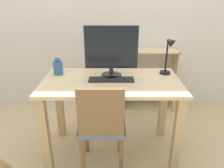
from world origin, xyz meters
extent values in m
plane|color=#CCB284|center=(0.00, 0.00, 0.00)|extent=(10.00, 10.00, 0.00)
cube|color=silver|center=(0.00, 1.10, 1.30)|extent=(8.00, 0.05, 2.60)
cube|color=#D8BC8C|center=(0.00, 0.00, 0.76)|extent=(1.22, 0.66, 0.03)
cube|color=tan|center=(-0.55, -0.28, 0.37)|extent=(0.07, 0.07, 0.74)
cube|color=tan|center=(0.55, -0.28, 0.37)|extent=(0.07, 0.07, 0.74)
cube|color=tan|center=(-0.55, 0.28, 0.37)|extent=(0.07, 0.07, 0.74)
cube|color=tan|center=(0.55, 0.28, 0.37)|extent=(0.07, 0.07, 0.74)
cylinder|color=#232326|center=(0.00, 0.11, 0.78)|extent=(0.19, 0.19, 0.02)
cylinder|color=#232326|center=(0.00, 0.11, 0.82)|extent=(0.04, 0.04, 0.07)
cube|color=#232326|center=(0.00, 0.11, 1.04)|extent=(0.47, 0.02, 0.38)
cube|color=black|center=(0.00, 0.11, 1.04)|extent=(0.45, 0.03, 0.36)
cube|color=black|center=(0.00, 0.00, 0.78)|extent=(0.39, 0.11, 0.02)
cylinder|color=#33598C|center=(-0.50, 0.16, 0.83)|extent=(0.09, 0.09, 0.12)
sphere|color=#33598C|center=(-0.50, 0.16, 0.91)|extent=(0.05, 0.05, 0.05)
cylinder|color=black|center=(0.51, 0.18, 0.78)|extent=(0.10, 0.10, 0.02)
cylinder|color=black|center=(0.51, 0.18, 0.94)|extent=(0.02, 0.02, 0.31)
cylinder|color=black|center=(0.51, 0.13, 1.10)|extent=(0.01, 0.10, 0.01)
cone|color=black|center=(0.51, 0.08, 1.08)|extent=(0.08, 0.08, 0.06)
cube|color=slate|center=(-0.08, -0.17, 0.42)|extent=(0.40, 0.40, 0.04)
cube|color=brown|center=(-0.08, -0.35, 0.64)|extent=(0.36, 0.03, 0.40)
cube|color=brown|center=(-0.24, -0.33, 0.20)|extent=(0.04, 0.04, 0.40)
cube|color=brown|center=(0.08, -0.33, 0.20)|extent=(0.04, 0.04, 0.40)
cube|color=brown|center=(-0.24, -0.01, 0.20)|extent=(0.04, 0.04, 0.40)
cube|color=brown|center=(0.08, -0.01, 0.20)|extent=(0.04, 0.04, 0.40)
cube|color=#D8BC8C|center=(-0.09, 0.93, 0.41)|extent=(0.02, 0.28, 0.81)
cube|color=#D8BC8C|center=(0.83, 0.93, 0.41)|extent=(0.02, 0.28, 0.81)
cube|color=#D8BC8C|center=(0.37, 0.93, 0.01)|extent=(0.93, 0.28, 0.02)
cube|color=#D8BC8C|center=(0.37, 0.93, 0.81)|extent=(0.93, 0.28, 0.02)
cube|color=#D8BC8C|center=(0.37, 0.93, 0.41)|extent=(0.90, 0.28, 0.02)
cube|color=red|center=(-0.04, 0.93, 0.15)|extent=(0.05, 0.24, 0.26)
cube|color=black|center=(0.02, 0.93, 0.20)|extent=(0.05, 0.24, 0.36)
cube|color=black|center=(0.08, 0.93, 0.15)|extent=(0.06, 0.24, 0.26)
cube|color=#2D7F38|center=(0.15, 0.93, 0.19)|extent=(0.06, 0.24, 0.35)
cube|color=orange|center=(-0.04, 0.93, 0.57)|extent=(0.05, 0.24, 0.31)
cube|color=red|center=(0.01, 0.93, 0.59)|extent=(0.05, 0.24, 0.34)
cube|color=beige|center=(0.07, 0.93, 0.53)|extent=(0.04, 0.24, 0.22)
cube|color=orange|center=(0.12, 0.93, 0.58)|extent=(0.04, 0.24, 0.33)
camera|label=1|loc=(0.01, -1.79, 1.48)|focal=35.00mm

